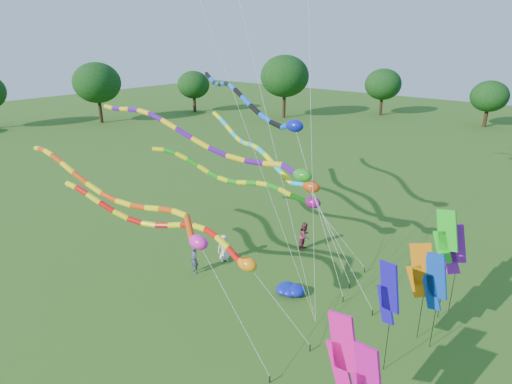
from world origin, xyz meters
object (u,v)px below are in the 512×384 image
Objects in this scene: blue_nylon_heap at (290,292)px; person_b at (194,259)px; tube_kite_orange at (125,198)px; person_c at (305,236)px; tube_kite_red at (179,232)px; person_a at (224,248)px.

person_b is (-5.20, -1.46, 0.54)m from blue_nylon_heap.
tube_kite_orange is 11.06m from person_c.
person_b is 0.92× the size of person_c.
tube_kite_orange is 10.11× the size of blue_nylon_heap.
person_b is (-1.68, 2.26, -2.95)m from tube_kite_red.
person_a is 0.90× the size of person_c.
blue_nylon_heap is at bearing -163.70° from person_c.
tube_kite_orange reaches higher than tube_kite_red.
tube_kite_orange reaches higher than person_b.
tube_kite_orange is 8.91m from blue_nylon_heap.
blue_nylon_heap is 0.96× the size of person_a.
person_a reaches higher than blue_nylon_heap.
tube_kite_red is at bearing -133.38° from blue_nylon_heap.
tube_kite_orange is 9.50× the size of person_b.
person_c reaches higher than person_b.
blue_nylon_heap is 4.98m from person_a.
person_a is (-1.40, 4.27, -2.97)m from tube_kite_red.
person_b is at bearing 89.27° from tube_kite_orange.
tube_kite_orange reaches higher than blue_nylon_heap.
person_a is at bearing 135.86° from person_c.
blue_nylon_heap is 5.43m from person_b.
person_c is (2.74, 3.96, 0.09)m from person_a.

